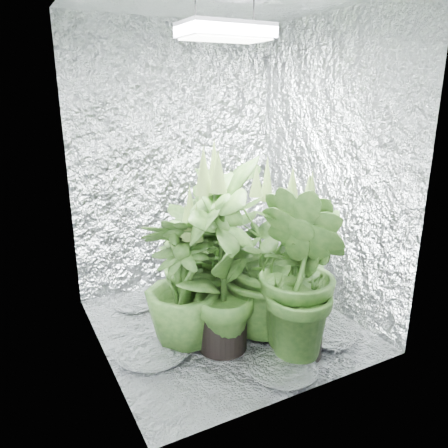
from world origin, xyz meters
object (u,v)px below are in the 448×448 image
object	(u,v)px
plant_d	(182,282)
circulation_fan	(267,266)
plant_b	(216,236)
plant_g	(302,274)
plant_e	(271,255)
plant_a	(205,257)
grow_lamp	(225,31)
plant_c	(213,242)
plant_f	(222,260)

from	to	relation	value
plant_d	circulation_fan	size ratio (longest dim) A/B	2.82
plant_b	plant_g	size ratio (longest dim) A/B	0.79
plant_b	plant_e	distance (m)	0.86
plant_a	plant_g	bearing A→B (deg)	-65.58
plant_a	plant_e	bearing A→B (deg)	-52.23
plant_e	grow_lamp	bearing A→B (deg)	135.04
plant_c	plant_f	world-z (taller)	plant_f
plant_b	plant_c	distance (m)	0.32
plant_c	plant_d	distance (m)	0.63
plant_d	plant_c	bearing A→B (deg)	46.60
plant_f	plant_g	world-z (taller)	plant_f
plant_c	plant_g	xyz separation A→B (m)	(0.13, -0.88, 0.06)
plant_b	plant_a	bearing A→B (deg)	-124.45
plant_c	plant_g	distance (m)	0.89
plant_d	plant_e	size ratio (longest dim) A/B	0.81
plant_a	plant_c	bearing A→B (deg)	52.47
plant_e	plant_f	xyz separation A→B (m)	(-0.35, -0.02, 0.04)
plant_a	plant_g	size ratio (longest dim) A/B	0.84
plant_g	plant_d	bearing A→B (deg)	142.88
grow_lamp	plant_a	xyz separation A→B (m)	(-0.07, 0.16, -1.38)
grow_lamp	plant_c	bearing A→B (deg)	75.72
plant_e	circulation_fan	world-z (taller)	plant_e
plant_b	plant_f	distance (m)	0.97
grow_lamp	plant_f	distance (m)	1.28
plant_d	circulation_fan	world-z (taller)	plant_d
plant_d	plant_g	size ratio (longest dim) A/B	0.81
plant_a	circulation_fan	size ratio (longest dim) A/B	2.94
plant_d	grow_lamp	bearing A→B (deg)	13.45
circulation_fan	grow_lamp	bearing A→B (deg)	-123.79
plant_g	plant_f	bearing A→B (deg)	143.21
grow_lamp	plant_a	world-z (taller)	grow_lamp
plant_a	plant_f	world-z (taller)	plant_f
plant_c	plant_g	size ratio (longest dim) A/B	0.90
plant_c	plant_f	distance (m)	0.66
grow_lamp	plant_e	xyz separation A→B (m)	(0.21, -0.21, -1.29)
plant_e	circulation_fan	distance (m)	0.87
grow_lamp	plant_d	xyz separation A→B (m)	(-0.33, -0.08, -1.41)
grow_lamp	plant_d	distance (m)	1.45
plant_f	plant_e	bearing A→B (deg)	2.95
grow_lamp	plant_e	world-z (taller)	grow_lamp
grow_lamp	plant_b	world-z (taller)	grow_lamp
plant_f	circulation_fan	size ratio (longest dim) A/B	3.87
grow_lamp	plant_e	size ratio (longest dim) A/B	0.45
plant_b	circulation_fan	distance (m)	0.49
plant_f	plant_d	bearing A→B (deg)	142.26
circulation_fan	plant_c	bearing A→B (deg)	-151.53
plant_a	plant_b	size ratio (longest dim) A/B	1.06
plant_a	plant_d	bearing A→B (deg)	-137.99
grow_lamp	plant_b	xyz separation A→B (m)	(0.26, 0.64, -1.43)
plant_c	plant_d	size ratio (longest dim) A/B	1.11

